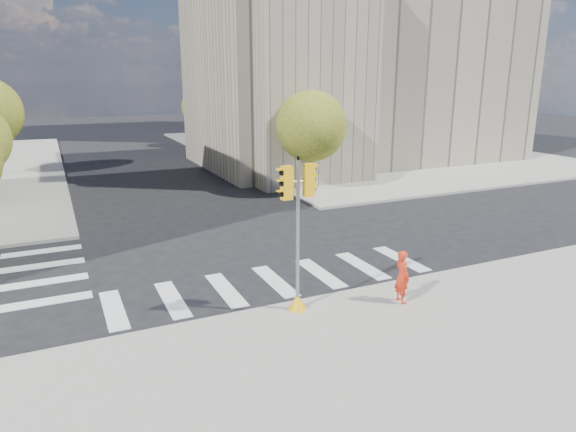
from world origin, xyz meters
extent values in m
plane|color=black|center=(0.00, 0.00, 0.00)|extent=(160.00, 160.00, 0.00)
cube|color=gray|center=(20.00, 26.00, 0.07)|extent=(28.00, 40.00, 0.15)
cube|color=gray|center=(17.00, 20.00, 7.00)|extent=(26.00, 14.00, 14.00)
cube|color=gray|center=(9.00, 15.00, 7.00)|extent=(8.00, 8.00, 14.00)
cube|color=#9EA0A3|center=(22.00, 42.00, 15.00)|extent=(20.00, 18.00, 30.00)
cylinder|color=#382616|center=(7.50, 10.00, 1.19)|extent=(0.28, 0.28, 2.38)
sphere|color=#28601B|center=(7.50, 10.00, 4.06)|extent=(4.20, 4.20, 4.20)
cylinder|color=#382616|center=(7.50, 22.00, 1.26)|extent=(0.28, 0.28, 2.52)
sphere|color=#28601B|center=(7.50, 22.00, 4.36)|extent=(4.60, 4.60, 4.60)
cylinder|color=#382616|center=(7.50, 34.00, 1.14)|extent=(0.28, 0.28, 2.27)
sphere|color=#28601B|center=(7.50, 34.00, 3.88)|extent=(4.00, 4.00, 4.00)
cylinder|color=black|center=(8.00, 14.00, 4.15)|extent=(0.12, 0.12, 8.00)
cube|color=black|center=(8.00, 14.00, 8.15)|extent=(0.35, 0.18, 0.22)
cylinder|color=black|center=(8.00, 28.00, 4.15)|extent=(0.12, 0.12, 8.00)
cube|color=black|center=(8.00, 28.00, 8.15)|extent=(0.35, 0.18, 0.22)
cone|color=#F9B30D|center=(-0.49, -4.62, 0.40)|extent=(0.56, 0.56, 0.50)
cylinder|color=gray|center=(-0.49, -4.62, 2.41)|extent=(0.11, 0.11, 4.53)
cylinder|color=black|center=(-0.49, -4.62, 4.73)|extent=(0.07, 0.07, 0.12)
cylinder|color=gray|center=(-0.49, -4.62, 4.08)|extent=(0.90, 0.19, 0.06)
cube|color=#F9B30D|center=(-0.87, -4.68, 4.08)|extent=(0.33, 0.26, 0.95)
cube|color=#F9B30D|center=(-0.12, -4.56, 4.08)|extent=(0.33, 0.26, 0.95)
imported|color=red|center=(2.66, -5.49, 0.99)|extent=(0.44, 0.64, 1.68)
camera|label=1|loc=(-6.71, -17.35, 6.94)|focal=32.00mm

